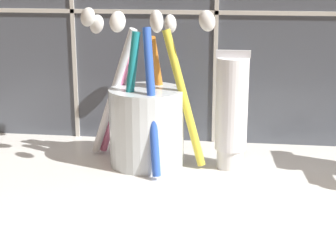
% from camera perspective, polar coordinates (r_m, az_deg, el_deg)
% --- Properties ---
extents(sink_counter, '(0.71, 0.37, 0.02)m').
position_cam_1_polar(sink_counter, '(0.56, 1.76, -8.08)').
color(sink_counter, silver).
rests_on(sink_counter, ground).
extents(toothbrush_cup, '(0.16, 0.13, 0.18)m').
position_cam_1_polar(toothbrush_cup, '(0.62, -2.26, 0.65)').
color(toothbrush_cup, silver).
rests_on(toothbrush_cup, sink_counter).
extents(toothpaste_tube, '(0.04, 0.03, 0.13)m').
position_cam_1_polar(toothpaste_tube, '(0.61, 6.48, 1.51)').
color(toothpaste_tube, white).
rests_on(toothpaste_tube, sink_counter).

